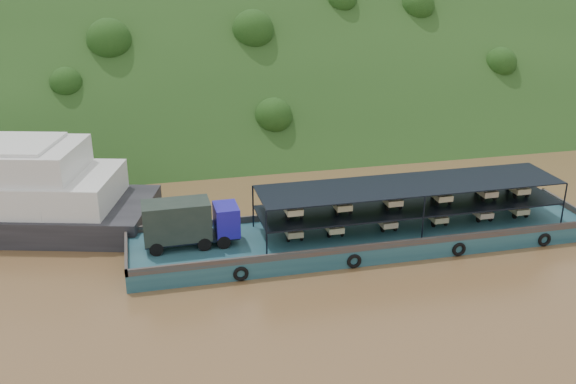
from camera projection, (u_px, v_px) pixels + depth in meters
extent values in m
plane|color=brown|center=(323.00, 243.00, 48.73)|extent=(160.00, 160.00, 0.00)
cube|color=#1B3714|center=(243.00, 124.00, 81.42)|extent=(140.00, 39.60, 39.60)
cube|color=#153C4A|center=(364.00, 237.00, 48.31)|extent=(35.00, 7.00, 1.20)
cube|color=#592D19|center=(350.00, 210.00, 51.10)|extent=(35.00, 0.20, 0.50)
cube|color=#592D19|center=(381.00, 246.00, 44.92)|extent=(35.00, 0.20, 0.50)
cube|color=#592D19|center=(568.00, 206.00, 51.79)|extent=(0.20, 7.00, 0.50)
cube|color=#592D19|center=(126.00, 250.00, 44.22)|extent=(0.20, 7.00, 0.50)
torus|color=black|center=(241.00, 274.00, 42.93)|extent=(1.06, 0.26, 1.06)
torus|color=black|center=(354.00, 261.00, 44.67)|extent=(1.06, 0.26, 1.06)
torus|color=black|center=(459.00, 249.00, 46.41)|extent=(1.06, 0.26, 1.06)
torus|color=black|center=(544.00, 240.00, 47.93)|extent=(1.06, 0.26, 1.06)
cylinder|color=black|center=(156.00, 249.00, 43.89)|extent=(0.97, 0.35, 0.97)
cylinder|color=black|center=(155.00, 237.00, 45.73)|extent=(0.97, 0.35, 0.97)
cylinder|color=black|center=(204.00, 244.00, 44.64)|extent=(0.97, 0.35, 0.97)
cylinder|color=black|center=(201.00, 232.00, 46.48)|extent=(0.97, 0.35, 0.97)
cylinder|color=black|center=(224.00, 242.00, 44.95)|extent=(0.97, 0.35, 0.97)
cylinder|color=black|center=(219.00, 230.00, 46.79)|extent=(0.97, 0.35, 0.97)
cube|color=black|center=(192.00, 237.00, 45.33)|extent=(6.61, 2.21, 0.19)
cube|color=#1C1595|center=(226.00, 219.00, 45.51)|extent=(1.67, 2.34, 2.13)
cube|color=black|center=(238.00, 213.00, 45.56)|extent=(0.08, 1.94, 0.87)
cube|color=black|center=(177.00, 220.00, 44.61)|extent=(4.67, 2.38, 2.71)
cube|color=black|center=(409.00, 205.00, 48.27)|extent=(23.00, 5.00, 0.12)
cube|color=black|center=(411.00, 185.00, 47.68)|extent=(23.00, 5.00, 0.08)
cylinder|color=black|center=(267.00, 233.00, 43.50)|extent=(0.12, 0.12, 3.30)
cylinder|color=black|center=(253.00, 206.00, 48.04)|extent=(0.12, 0.12, 3.30)
cylinder|color=black|center=(423.00, 218.00, 46.00)|extent=(0.12, 0.12, 3.30)
cylinder|color=black|center=(396.00, 194.00, 50.54)|extent=(0.12, 0.12, 3.30)
cylinder|color=black|center=(564.00, 204.00, 48.50)|extent=(0.12, 0.12, 3.30)
cylinder|color=black|center=(526.00, 182.00, 53.04)|extent=(0.12, 0.12, 3.30)
cylinder|color=black|center=(289.00, 228.00, 47.74)|extent=(0.12, 0.52, 0.52)
cylinder|color=black|center=(288.00, 239.00, 46.00)|extent=(0.14, 0.52, 0.52)
cylinder|color=black|center=(301.00, 237.00, 46.22)|extent=(0.14, 0.52, 0.52)
cube|color=#BBB284|center=(294.00, 232.00, 46.30)|extent=(1.15, 1.50, 0.44)
cube|color=red|center=(290.00, 223.00, 47.28)|extent=(0.55, 0.80, 0.80)
cube|color=red|center=(290.00, 218.00, 46.92)|extent=(0.50, 0.10, 0.10)
cylinder|color=black|center=(328.00, 224.00, 48.41)|extent=(0.12, 0.52, 0.52)
cylinder|color=black|center=(329.00, 234.00, 46.67)|extent=(0.14, 0.52, 0.52)
cylinder|color=black|center=(342.00, 233.00, 46.89)|extent=(0.14, 0.52, 0.52)
cube|color=beige|center=(334.00, 228.00, 46.97)|extent=(1.15, 1.50, 0.44)
cube|color=red|center=(330.00, 219.00, 47.95)|extent=(0.55, 0.80, 0.80)
cube|color=red|center=(331.00, 214.00, 47.59)|extent=(0.50, 0.10, 0.10)
cylinder|color=black|center=(380.00, 219.00, 49.32)|extent=(0.12, 0.52, 0.52)
cylinder|color=black|center=(383.00, 229.00, 47.57)|extent=(0.14, 0.52, 0.52)
cylinder|color=black|center=(395.00, 228.00, 47.79)|extent=(0.14, 0.52, 0.52)
cube|color=beige|center=(387.00, 222.00, 47.88)|extent=(1.15, 1.50, 0.44)
cube|color=red|center=(382.00, 214.00, 48.86)|extent=(0.55, 0.80, 0.80)
cube|color=red|center=(383.00, 209.00, 48.50)|extent=(0.50, 0.10, 0.10)
cylinder|color=black|center=(429.00, 214.00, 50.21)|extent=(0.12, 0.52, 0.52)
cylinder|color=black|center=(433.00, 224.00, 48.46)|extent=(0.14, 0.52, 0.52)
cylinder|color=black|center=(445.00, 223.00, 48.68)|extent=(0.14, 0.52, 0.52)
cube|color=#C5BF8C|center=(438.00, 217.00, 48.77)|extent=(1.15, 1.50, 0.44)
cube|color=red|center=(431.00, 209.00, 49.75)|extent=(0.55, 0.80, 0.80)
cube|color=red|center=(433.00, 204.00, 49.39)|extent=(0.50, 0.10, 0.10)
cylinder|color=black|center=(473.00, 210.00, 51.02)|extent=(0.12, 0.52, 0.52)
cylinder|color=black|center=(478.00, 219.00, 49.28)|extent=(0.14, 0.52, 0.52)
cylinder|color=black|center=(490.00, 218.00, 49.50)|extent=(0.14, 0.52, 0.52)
cube|color=beige|center=(482.00, 213.00, 49.58)|extent=(1.15, 1.50, 0.44)
cube|color=red|center=(475.00, 205.00, 50.56)|extent=(0.55, 0.80, 0.80)
cube|color=red|center=(477.00, 200.00, 50.20)|extent=(0.50, 0.10, 0.10)
cylinder|color=black|center=(508.00, 206.00, 51.70)|extent=(0.12, 0.52, 0.52)
cylinder|color=black|center=(515.00, 215.00, 49.96)|extent=(0.14, 0.52, 0.52)
cylinder|color=black|center=(526.00, 214.00, 50.17)|extent=(0.14, 0.52, 0.52)
cube|color=beige|center=(518.00, 209.00, 50.26)|extent=(1.15, 1.50, 0.44)
cube|color=#B00B27|center=(511.00, 202.00, 51.24)|extent=(0.55, 0.80, 0.80)
cube|color=#B00B27|center=(513.00, 197.00, 50.88)|extent=(0.50, 0.10, 0.10)
cylinder|color=black|center=(288.00, 207.00, 47.12)|extent=(0.12, 0.52, 0.52)
cylinder|color=black|center=(288.00, 217.00, 45.38)|extent=(0.14, 0.52, 0.52)
cylinder|color=black|center=(301.00, 215.00, 45.60)|extent=(0.14, 0.52, 0.52)
cube|color=beige|center=(293.00, 210.00, 45.68)|extent=(1.15, 1.50, 0.44)
cube|color=#B30B1D|center=(289.00, 202.00, 46.66)|extent=(0.55, 0.80, 0.80)
cube|color=#B30B1D|center=(290.00, 196.00, 46.30)|extent=(0.50, 0.10, 0.10)
cylinder|color=black|center=(336.00, 202.00, 47.92)|extent=(0.12, 0.52, 0.52)
cylinder|color=black|center=(337.00, 212.00, 46.17)|extent=(0.14, 0.52, 0.52)
cylinder|color=black|center=(350.00, 211.00, 46.39)|extent=(0.14, 0.52, 0.52)
cube|color=#BCB485|center=(342.00, 205.00, 46.48)|extent=(1.15, 1.50, 0.44)
cube|color=navy|center=(337.00, 197.00, 47.46)|extent=(0.55, 0.80, 0.80)
cube|color=navy|center=(338.00, 192.00, 47.10)|extent=(0.50, 0.10, 0.10)
cylinder|color=black|center=(385.00, 198.00, 48.76)|extent=(0.12, 0.52, 0.52)
cylinder|color=black|center=(387.00, 207.00, 47.02)|extent=(0.14, 0.52, 0.52)
cylinder|color=black|center=(400.00, 206.00, 47.24)|extent=(0.14, 0.52, 0.52)
cube|color=beige|center=(392.00, 201.00, 47.32)|extent=(1.15, 1.50, 0.44)
cube|color=beige|center=(387.00, 193.00, 48.30)|extent=(0.55, 0.80, 0.80)
cube|color=beige|center=(388.00, 188.00, 47.94)|extent=(0.50, 0.10, 0.10)
cylinder|color=black|center=(433.00, 193.00, 49.63)|extent=(0.12, 0.52, 0.52)
cylinder|color=black|center=(437.00, 202.00, 47.89)|extent=(0.14, 0.52, 0.52)
cylinder|color=black|center=(450.00, 201.00, 48.10)|extent=(0.14, 0.52, 0.52)
cube|color=beige|center=(442.00, 196.00, 48.19)|extent=(1.15, 1.50, 0.44)
cube|color=red|center=(435.00, 189.00, 49.17)|extent=(0.55, 0.80, 0.80)
cube|color=red|center=(437.00, 183.00, 48.81)|extent=(0.50, 0.10, 0.10)
cylinder|color=black|center=(477.00, 189.00, 50.45)|extent=(0.12, 0.52, 0.52)
cylinder|color=black|center=(483.00, 198.00, 48.70)|extent=(0.14, 0.52, 0.52)
cylinder|color=black|center=(495.00, 197.00, 48.92)|extent=(0.14, 0.52, 0.52)
cube|color=#CEB792|center=(487.00, 192.00, 49.01)|extent=(1.15, 1.50, 0.44)
cube|color=#AC170B|center=(480.00, 185.00, 49.99)|extent=(0.55, 0.80, 0.80)
cube|color=#AC170B|center=(482.00, 179.00, 49.63)|extent=(0.50, 0.10, 0.10)
cylinder|color=black|center=(508.00, 187.00, 51.04)|extent=(0.12, 0.52, 0.52)
cylinder|color=black|center=(515.00, 195.00, 49.30)|extent=(0.14, 0.52, 0.52)
cylinder|color=black|center=(527.00, 194.00, 49.52)|extent=(0.14, 0.52, 0.52)
cube|color=beige|center=(519.00, 189.00, 49.60)|extent=(1.15, 1.50, 0.44)
cube|color=beige|center=(511.00, 182.00, 50.58)|extent=(0.55, 0.80, 0.80)
cube|color=beige|center=(513.00, 177.00, 50.22)|extent=(0.50, 0.10, 0.10)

